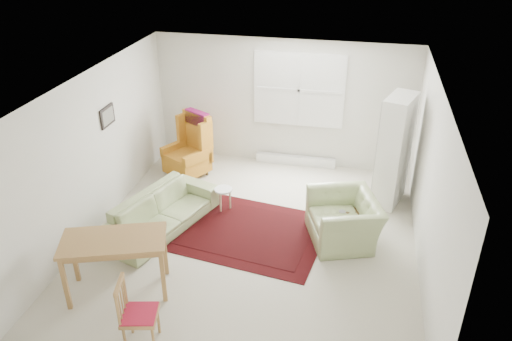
% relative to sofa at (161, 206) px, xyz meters
% --- Properties ---
extents(room, '(5.04, 5.54, 2.51)m').
position_rel_sofa_xyz_m(room, '(1.49, 0.23, 0.84)').
color(room, beige).
rests_on(room, ground).
extents(rug, '(3.10, 2.23, 0.03)m').
position_rel_sofa_xyz_m(rug, '(1.14, 0.20, -0.40)').
color(rug, black).
rests_on(rug, ground).
extents(sofa, '(1.42, 2.19, 0.82)m').
position_rel_sofa_xyz_m(sofa, '(0.00, 0.00, 0.00)').
color(sofa, '#98A76F').
rests_on(sofa, ground).
extents(armchair, '(1.29, 1.38, 0.87)m').
position_rel_sofa_xyz_m(armchair, '(2.86, 0.31, 0.02)').
color(armchair, '#98A76F').
rests_on(armchair, ground).
extents(wingback_chair, '(0.99, 1.01, 1.24)m').
position_rel_sofa_xyz_m(wingback_chair, '(-0.20, 1.77, 0.21)').
color(wingback_chair, '#B3711B').
rests_on(wingback_chair, ground).
extents(coffee_table, '(0.58, 0.58, 0.40)m').
position_rel_sofa_xyz_m(coffee_table, '(2.82, 0.42, -0.21)').
color(coffee_table, '#483116').
rests_on(coffee_table, ground).
extents(stool, '(0.37, 0.37, 0.41)m').
position_rel_sofa_xyz_m(stool, '(0.81, 0.75, -0.21)').
color(stool, white).
rests_on(stool, ground).
extents(cabinet, '(0.63, 0.86, 1.94)m').
position_rel_sofa_xyz_m(cabinet, '(3.57, 1.66, 0.56)').
color(cabinet, white).
rests_on(cabinet, ground).
extents(desk, '(1.48, 1.07, 0.84)m').
position_rel_sofa_xyz_m(desk, '(-0.01, -1.53, 0.01)').
color(desk, '#A37741').
rests_on(desk, ground).
extents(desk_chair, '(0.48, 0.48, 0.92)m').
position_rel_sofa_xyz_m(desk_chair, '(0.67, -2.33, 0.05)').
color(desk_chair, '#A37741').
rests_on(desk_chair, ground).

